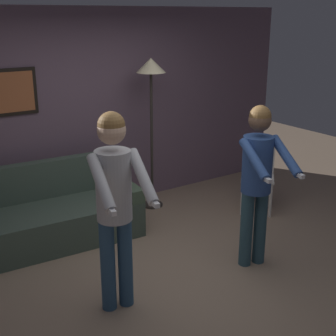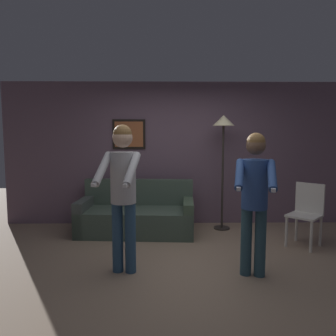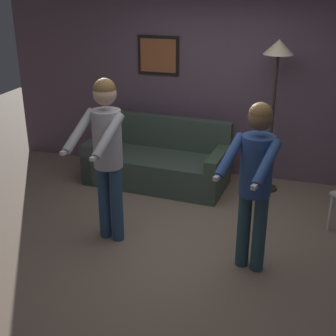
# 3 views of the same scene
# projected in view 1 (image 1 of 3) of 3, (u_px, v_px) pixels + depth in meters

# --- Properties ---
(ground_plane) EXTENTS (12.00, 12.00, 0.00)m
(ground_plane) POSITION_uv_depth(u_px,v_px,m) (178.00, 272.00, 4.76)
(ground_plane) COLOR gray
(back_wall_assembly) EXTENTS (6.40, 0.09, 2.60)m
(back_wall_assembly) POSITION_uv_depth(u_px,v_px,m) (85.00, 113.00, 5.94)
(back_wall_assembly) COLOR #6C5566
(back_wall_assembly) RESTS_ON ground_plane
(couch) EXTENTS (1.95, 0.97, 0.87)m
(couch) POSITION_uv_depth(u_px,v_px,m) (54.00, 217.00, 5.38)
(couch) COLOR #445548
(couch) RESTS_ON ground_plane
(torchiere_lamp) EXTENTS (0.37, 0.37, 1.98)m
(torchiere_lamp) POSITION_uv_depth(u_px,v_px,m) (151.00, 81.00, 5.89)
(torchiere_lamp) COLOR #332D28
(torchiere_lamp) RESTS_ON ground_plane
(person_standing_left) EXTENTS (0.51, 0.70, 1.78)m
(person_standing_left) POSITION_uv_depth(u_px,v_px,m) (115.00, 194.00, 3.87)
(person_standing_left) COLOR #2E5174
(person_standing_left) RESTS_ON ground_plane
(person_standing_right) EXTENTS (0.54, 0.70, 1.68)m
(person_standing_right) POSITION_uv_depth(u_px,v_px,m) (258.00, 172.00, 4.61)
(person_standing_right) COLOR #2F5260
(person_standing_right) RESTS_ON ground_plane
(dining_chair_distant) EXTENTS (0.59, 0.59, 0.93)m
(dining_chair_distant) POSITION_uv_depth(u_px,v_px,m) (258.00, 171.00, 6.18)
(dining_chair_distant) COLOR silver
(dining_chair_distant) RESTS_ON ground_plane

